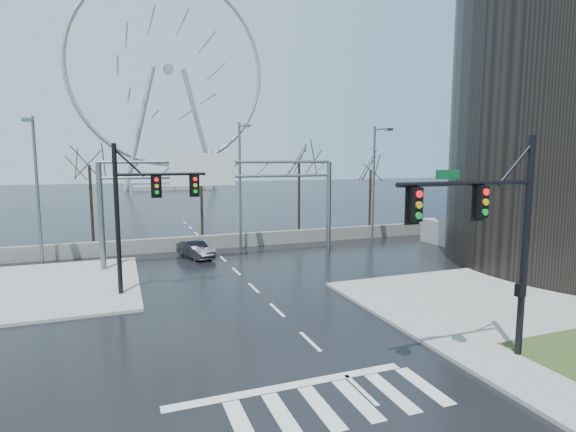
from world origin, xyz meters
name	(u,v)px	position (x,y,z in m)	size (l,w,h in m)	color
ground	(310,342)	(0.00, 0.00, 0.00)	(260.00, 260.00, 0.00)	black
sidewalk_right_ext	(473,298)	(10.00, 2.00, 0.07)	(12.00, 10.00, 0.15)	gray
sidewalk_far	(45,287)	(-11.00, 12.00, 0.07)	(10.00, 12.00, 0.15)	gray
barrier_wall	(212,242)	(0.00, 20.00, 0.55)	(52.00, 0.50, 1.10)	slate
signal_mast_near	(497,228)	(5.14, -4.04, 4.87)	(5.52, 0.41, 8.00)	black
signal_mast_far	(140,205)	(-5.87, 8.96, 4.83)	(4.72, 0.41, 8.00)	black
sign_gantry	(219,189)	(-0.38, 14.96, 5.18)	(16.36, 0.40, 7.60)	slate
streetlight_left	(36,179)	(-12.00, 18.16, 5.89)	(0.50, 2.55, 10.00)	slate
streetlight_mid	(241,176)	(2.00, 18.16, 5.89)	(0.50, 2.55, 10.00)	slate
streetlight_right	(376,174)	(14.00, 18.16, 5.89)	(0.50, 2.55, 10.00)	slate
tree_left	(90,175)	(-9.00, 23.50, 5.98)	(3.75, 3.75, 7.50)	black
tree_center	(201,182)	(0.00, 24.50, 5.17)	(3.25, 3.25, 6.50)	black
tree_right	(299,170)	(9.00, 23.50, 6.22)	(3.90, 3.90, 7.80)	black
tree_far_right	(371,177)	(17.00, 24.00, 5.41)	(3.40, 3.40, 6.80)	black
ferris_wheel	(169,77)	(5.00, 95.00, 26.13)	(45.00, 6.00, 50.91)	gray
car	(195,249)	(-1.81, 17.00, 0.62)	(1.31, 3.75, 1.24)	black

